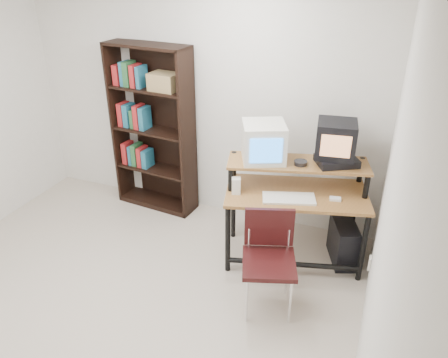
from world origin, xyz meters
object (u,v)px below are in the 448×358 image
(school_chair, at_px, (269,251))
(bookshelf, at_px, (154,128))
(crt_monitor, at_px, (264,142))
(pc_tower, at_px, (343,242))
(crt_tv, at_px, (336,139))
(computer_desk, at_px, (296,194))

(school_chair, relative_size, bookshelf, 0.46)
(crt_monitor, xyz_separation_m, pc_tower, (0.83, 0.06, -0.94))
(crt_tv, bearing_deg, school_chair, -117.11)
(computer_desk, relative_size, bookshelf, 0.76)
(computer_desk, relative_size, crt_tv, 3.66)
(school_chair, height_order, bookshelf, bookshelf)
(crt_monitor, bearing_deg, crt_tv, -8.10)
(pc_tower, bearing_deg, computer_desk, 172.42)
(crt_monitor, distance_m, pc_tower, 1.26)
(computer_desk, relative_size, crt_monitor, 2.83)
(school_chair, bearing_deg, crt_monitor, 93.20)
(crt_monitor, height_order, pc_tower, crt_monitor)
(computer_desk, xyz_separation_m, pc_tower, (0.48, 0.11, -0.49))
(crt_monitor, xyz_separation_m, school_chair, (0.30, -0.77, -0.62))
(crt_tv, bearing_deg, computer_desk, -150.02)
(crt_tv, distance_m, school_chair, 1.20)
(crt_tv, distance_m, bookshelf, 2.05)
(school_chair, distance_m, bookshelf, 2.10)
(computer_desk, xyz_separation_m, school_chair, (-0.05, -0.72, -0.17))
(bookshelf, bearing_deg, crt_tv, -0.77)
(computer_desk, distance_m, school_chair, 0.74)
(computer_desk, bearing_deg, school_chair, -108.74)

